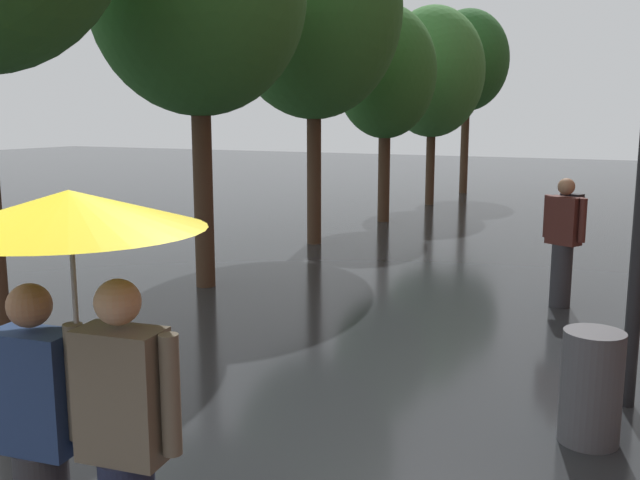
# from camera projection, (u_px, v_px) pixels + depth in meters

# --- Properties ---
(street_tree_2) EXTENTS (3.20, 3.20, 6.22)m
(street_tree_2) POSITION_uv_depth(u_px,v_px,m) (314.00, 10.00, 12.67)
(street_tree_2) COLOR #473323
(street_tree_2) RESTS_ON ground
(street_tree_3) EXTENTS (2.26, 2.26, 4.79)m
(street_tree_3) POSITION_uv_depth(u_px,v_px,m) (386.00, 73.00, 15.63)
(street_tree_3) COLOR #473323
(street_tree_3) RESTS_ON ground
(street_tree_4) EXTENTS (2.73, 2.73, 5.24)m
(street_tree_4) POSITION_uv_depth(u_px,v_px,m) (433.00, 72.00, 18.66)
(street_tree_4) COLOR #473323
(street_tree_4) RESTS_ON ground
(street_tree_5) EXTENTS (2.49, 2.49, 5.57)m
(street_tree_5) POSITION_uv_depth(u_px,v_px,m) (468.00, 61.00, 21.44)
(street_tree_5) COLOR #473323
(street_tree_5) RESTS_ON ground
(couple_under_umbrella) EXTENTS (1.23, 1.23, 2.07)m
(couple_under_umbrella) POSITION_uv_depth(u_px,v_px,m) (76.00, 328.00, 3.25)
(couple_under_umbrella) COLOR #2D2D33
(couple_under_umbrella) RESTS_ON ground
(litter_bin) EXTENTS (0.44, 0.44, 0.85)m
(litter_bin) POSITION_uv_depth(u_px,v_px,m) (591.00, 387.00, 5.19)
(litter_bin) COLOR #4C4C51
(litter_bin) RESTS_ON ground
(pedestrian_walking_midground) EXTENTS (0.54, 0.43, 1.63)m
(pedestrian_walking_midground) POSITION_uv_depth(u_px,v_px,m) (564.00, 239.00, 8.85)
(pedestrian_walking_midground) COLOR #2D2D33
(pedestrian_walking_midground) RESTS_ON ground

